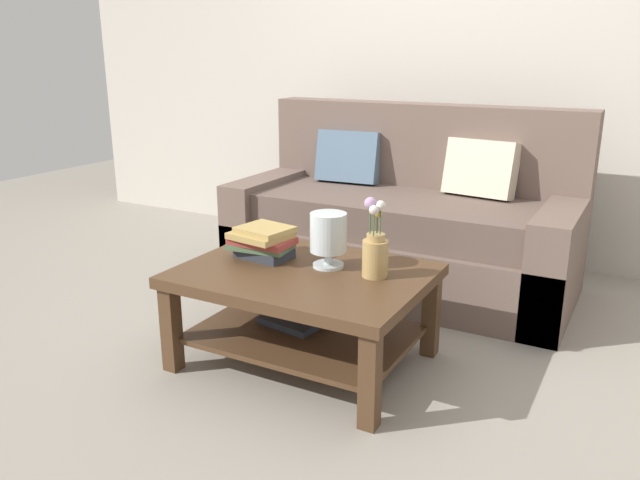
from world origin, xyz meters
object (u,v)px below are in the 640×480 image
object	(u,v)px
glass_hurricane_vase	(328,235)
flower_pitcher	(375,249)
coffee_table	(304,296)
book_stack_main	(263,242)
couch	(404,225)

from	to	relation	value
glass_hurricane_vase	flower_pitcher	size ratio (longest dim) A/B	0.71
coffee_table	flower_pitcher	xyz separation A→B (m)	(0.31, 0.08, 0.24)
flower_pitcher	coffee_table	bearing A→B (deg)	-165.42
glass_hurricane_vase	flower_pitcher	distance (m)	0.23
book_stack_main	flower_pitcher	world-z (taller)	flower_pitcher
coffee_table	glass_hurricane_vase	xyz separation A→B (m)	(0.07, 0.09, 0.27)
flower_pitcher	couch	bearing A→B (deg)	104.69
couch	glass_hurricane_vase	bearing A→B (deg)	-87.07
couch	coffee_table	size ratio (longest dim) A/B	1.86
couch	flower_pitcher	xyz separation A→B (m)	(0.29, -1.10, 0.20)
couch	coffee_table	distance (m)	1.18
couch	glass_hurricane_vase	distance (m)	1.11
couch	flower_pitcher	size ratio (longest dim) A/B	5.73
couch	glass_hurricane_vase	size ratio (longest dim) A/B	8.02
couch	flower_pitcher	bearing A→B (deg)	-75.31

